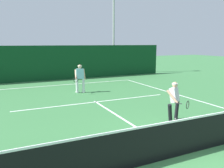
{
  "coord_description": "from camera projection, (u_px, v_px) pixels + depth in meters",
  "views": [
    {
      "loc": [
        -4.06,
        -4.36,
        2.93
      ],
      "look_at": [
        0.55,
        5.45,
        1.0
      ],
      "focal_mm": 37.04,
      "sensor_mm": 36.0,
      "label": 1
    }
  ],
  "objects": [
    {
      "name": "tennis_ball",
      "position": [
        9.0,
        168.0,
        5.4
      ],
      "size": [
        0.07,
        0.07,
        0.07
      ],
      "primitive_type": "sphere",
      "color": "#D1E033",
      "rests_on": "ground_plane"
    },
    {
      "name": "back_fence_windscreen",
      "position": [
        60.0,
        63.0,
        18.5
      ],
      "size": [
        18.72,
        0.12,
        2.74
      ],
      "primitive_type": "cube",
      "color": "#0D3C1C",
      "rests_on": "ground_plane"
    },
    {
      "name": "court_line_centre",
      "position": [
        124.0,
        120.0,
        8.94
      ],
      "size": [
        0.1,
        6.4,
        0.01
      ],
      "primitive_type": "cube",
      "color": "white",
      "rests_on": "ground_plane"
    },
    {
      "name": "court_line_service",
      "position": [
        96.0,
        102.0,
        11.62
      ],
      "size": [
        7.94,
        0.1,
        0.01
      ],
      "primitive_type": "cube",
      "color": "white",
      "rests_on": "ground_plane"
    },
    {
      "name": "ground_plane",
      "position": [
        181.0,
        155.0,
        6.09
      ],
      "size": [
        80.0,
        80.0,
        0.0
      ],
      "primitive_type": "plane",
      "color": "#397741"
    },
    {
      "name": "tennis_net",
      "position": [
        182.0,
        137.0,
        6.0
      ],
      "size": [
        10.68,
        0.09,
        1.08
      ],
      "color": "#1E4723",
      "rests_on": "ground_plane"
    },
    {
      "name": "player_near",
      "position": [
        174.0,
        100.0,
        8.58
      ],
      "size": [
        0.91,
        1.02,
        1.52
      ],
      "rotation": [
        0.0,
        0.0,
        3.66
      ],
      "color": "black",
      "rests_on": "ground_plane"
    },
    {
      "name": "court_line_baseline_far",
      "position": [
        68.0,
        84.0,
        16.51
      ],
      "size": [
        9.75,
        0.1,
        0.01
      ],
      "primitive_type": "cube",
      "color": "white",
      "rests_on": "ground_plane"
    },
    {
      "name": "light_pole",
      "position": [
        114.0,
        18.0,
        22.0
      ],
      "size": [
        0.55,
        0.44,
        8.71
      ],
      "color": "#9EA39E",
      "rests_on": "ground_plane"
    },
    {
      "name": "player_far",
      "position": [
        80.0,
        77.0,
        13.64
      ],
      "size": [
        0.89,
        0.87,
        1.68
      ],
      "rotation": [
        0.0,
        0.0,
        2.92
      ],
      "color": "silver",
      "rests_on": "ground_plane"
    }
  ]
}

